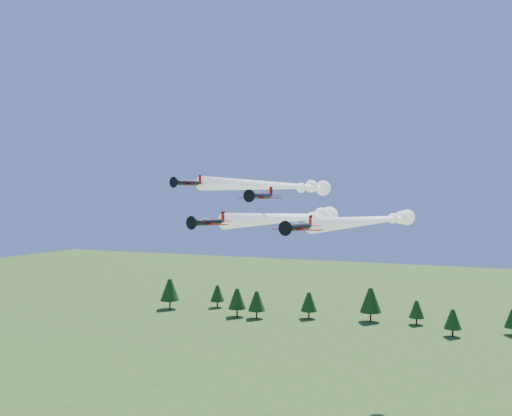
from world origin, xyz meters
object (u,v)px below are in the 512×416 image
at_px(plane_lead, 294,218).
at_px(plane_left, 281,186).
at_px(plane_slot, 261,196).
at_px(plane_right, 376,220).

relative_size(plane_lead, plane_left, 0.82).
bearing_deg(plane_slot, plane_left, 107.90).
xyz_separation_m(plane_left, plane_right, (20.37, 1.23, -7.20)).
xyz_separation_m(plane_lead, plane_slot, (-3.34, -8.16, 4.01)).
bearing_deg(plane_left, plane_slot, -65.37).
xyz_separation_m(plane_right, plane_slot, (-15.02, -25.01, 4.88)).
xyz_separation_m(plane_lead, plane_right, (11.68, 16.85, -0.87)).
relative_size(plane_left, plane_slot, 6.07).
xyz_separation_m(plane_lead, plane_left, (-8.69, 15.63, 6.32)).
relative_size(plane_left, plane_right, 0.86).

